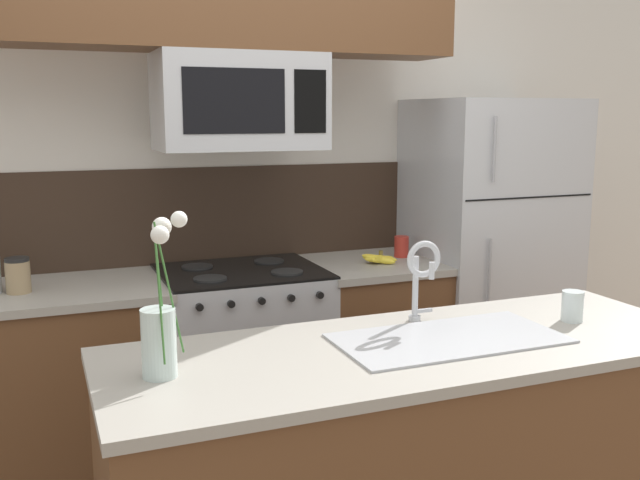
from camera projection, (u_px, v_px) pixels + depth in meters
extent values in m
cube|color=silver|center=(275.00, 182.00, 3.77)|extent=(5.20, 0.10, 2.60)
cube|color=#332319|center=(223.00, 214.00, 3.64)|extent=(3.01, 0.01, 0.48)
cube|color=brown|center=(73.00, 390.00, 3.18)|extent=(0.82, 0.62, 0.88)
cube|color=#9E998E|center=(66.00, 291.00, 3.10)|extent=(0.85, 0.65, 0.03)
cube|color=brown|center=(371.00, 350.00, 3.72)|extent=(0.62, 0.62, 0.88)
cube|color=#9E998E|center=(372.00, 265.00, 3.64)|extent=(0.65, 0.65, 0.03)
cube|color=#B7BABF|center=(243.00, 364.00, 3.46)|extent=(0.76, 0.62, 0.91)
cube|color=black|center=(241.00, 271.00, 3.38)|extent=(0.76, 0.62, 0.01)
cylinder|color=black|center=(210.00, 278.00, 3.19)|extent=(0.15, 0.15, 0.01)
cylinder|color=black|center=(287.00, 272.00, 3.32)|extent=(0.15, 0.15, 0.01)
cylinder|color=black|center=(197.00, 267.00, 3.44)|extent=(0.15, 0.15, 0.01)
cylinder|color=black|center=(269.00, 261.00, 3.57)|extent=(0.15, 0.15, 0.01)
cylinder|color=black|center=(200.00, 307.00, 3.00)|extent=(0.03, 0.02, 0.03)
cylinder|color=black|center=(231.00, 304.00, 3.05)|extent=(0.03, 0.02, 0.03)
cylinder|color=black|center=(262.00, 301.00, 3.10)|extent=(0.03, 0.02, 0.03)
cylinder|color=black|center=(291.00, 298.00, 3.15)|extent=(0.03, 0.02, 0.03)
cylinder|color=black|center=(320.00, 295.00, 3.20)|extent=(0.03, 0.02, 0.03)
cube|color=#B7BABF|center=(239.00, 102.00, 3.23)|extent=(0.74, 0.40, 0.43)
cube|color=black|center=(235.00, 101.00, 3.02)|extent=(0.45, 0.00, 0.28)
cube|color=black|center=(310.00, 102.00, 3.14)|extent=(0.15, 0.00, 0.28)
cube|color=#B7BABF|center=(485.00, 259.00, 3.92)|extent=(0.79, 0.72, 1.73)
cube|color=black|center=(530.00, 198.00, 3.52)|extent=(0.75, 0.00, 0.01)
cylinder|color=#99999E|center=(495.00, 149.00, 3.38)|extent=(0.01, 0.01, 0.31)
cylinder|color=#99999E|center=(488.00, 304.00, 3.51)|extent=(0.01, 0.01, 0.66)
cylinder|color=#997F5B|center=(18.00, 277.00, 2.99)|extent=(0.10, 0.10, 0.14)
cylinder|color=black|center=(17.00, 260.00, 2.98)|extent=(0.10, 0.10, 0.02)
ellipsoid|color=yellow|center=(379.00, 260.00, 3.57)|extent=(0.15, 0.14, 0.05)
ellipsoid|color=yellow|center=(378.00, 259.00, 3.59)|extent=(0.17, 0.10, 0.07)
ellipsoid|color=yellow|center=(381.00, 259.00, 3.58)|extent=(0.18, 0.06, 0.05)
ellipsoid|color=yellow|center=(380.00, 259.00, 3.60)|extent=(0.18, 0.05, 0.07)
ellipsoid|color=yellow|center=(383.00, 259.00, 3.58)|extent=(0.17, 0.10, 0.05)
ellipsoid|color=yellow|center=(382.00, 259.00, 3.60)|extent=(0.16, 0.14, 0.07)
cylinder|color=brown|center=(381.00, 253.00, 3.58)|extent=(0.02, 0.02, 0.03)
cylinder|color=#B22D23|center=(401.00, 247.00, 3.75)|extent=(0.08, 0.08, 0.11)
cube|color=brown|center=(413.00, 477.00, 2.41)|extent=(2.02, 0.70, 0.88)
cube|color=#9E998E|center=(416.00, 349.00, 2.33)|extent=(2.05, 0.73, 0.03)
cube|color=#ADAFB5|center=(449.00, 338.00, 2.38)|extent=(0.76, 0.39, 0.01)
cube|color=#ADAFB5|center=(402.00, 368.00, 2.33)|extent=(0.30, 0.29, 0.15)
cube|color=#ADAFB5|center=(492.00, 354.00, 2.45)|extent=(0.30, 0.29, 0.15)
cylinder|color=#B7BABF|center=(415.00, 318.00, 2.59)|extent=(0.04, 0.04, 0.02)
cylinder|color=#B7BABF|center=(415.00, 286.00, 2.57)|extent=(0.02, 0.02, 0.22)
torus|color=#B7BABF|center=(424.00, 259.00, 2.50)|extent=(0.13, 0.02, 0.13)
cylinder|color=#B7BABF|center=(432.00, 271.00, 2.45)|extent=(0.02, 0.02, 0.06)
cube|color=#B7BABF|center=(423.00, 311.00, 2.60)|extent=(0.07, 0.01, 0.01)
cylinder|color=silver|center=(572.00, 306.00, 2.58)|extent=(0.08, 0.08, 0.11)
cylinder|color=silver|center=(159.00, 343.00, 2.02)|extent=(0.10, 0.10, 0.20)
cylinder|color=silver|center=(160.00, 365.00, 2.03)|extent=(0.09, 0.09, 0.06)
cylinder|color=#386B2D|center=(161.00, 292.00, 2.02)|extent=(0.03, 0.05, 0.36)
sphere|color=white|center=(162.00, 227.00, 2.02)|extent=(0.06, 0.06, 0.06)
cylinder|color=#386B2D|center=(169.00, 289.00, 2.01)|extent=(0.08, 0.01, 0.39)
sphere|color=white|center=(179.00, 219.00, 1.99)|extent=(0.05, 0.05, 0.05)
cylinder|color=#386B2D|center=(160.00, 298.00, 1.96)|extent=(0.01, 0.09, 0.36)
sphere|color=white|center=(160.00, 235.00, 1.89)|extent=(0.05, 0.05, 0.05)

